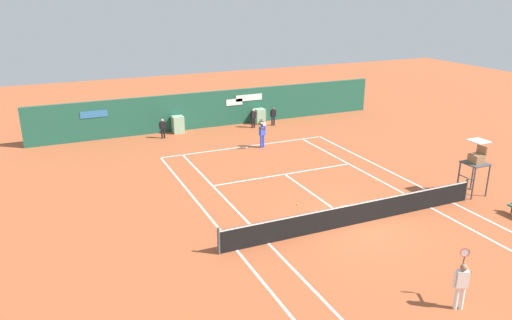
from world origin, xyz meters
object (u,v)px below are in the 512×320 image
Objects in this scene: tennis_ball_near_service_line at (298,204)px; tennis_ball_mid_court at (300,215)px; player_near_side at (461,282)px; player_on_baseline at (262,133)px; umpire_chair at (476,160)px; ball_kid_centre_post at (273,115)px; ball_kid_left_post at (163,127)px; ball_kid_right_post at (253,117)px; tennis_ball_by_sideline at (375,181)px.

tennis_ball_mid_court is at bearing -113.41° from tennis_ball_near_service_line.
player_near_side is 8.80m from tennis_ball_near_service_line.
tennis_ball_near_service_line is (-2.12, -8.38, -0.91)m from player_on_baseline.
player_near_side is (-7.31, -6.43, -0.79)m from umpire_chair.
ball_kid_left_post is at bearing 10.29° from ball_kid_centre_post.
tennis_ball_near_service_line is at bearing 119.37° from player_near_side.
ball_kid_left_post is 7.95m from ball_kid_centre_post.
tennis_ball_near_service_line is (-3.47, -12.84, -0.75)m from ball_kid_right_post.
ball_kid_centre_post is 14.99m from tennis_ball_mid_court.
umpire_chair reaches higher than tennis_ball_by_sideline.
tennis_ball_by_sideline is at bearing 100.03° from ball_kid_centre_post.
player_near_side is 21.73m from ball_kid_right_post.
tennis_ball_mid_court is at bearing 62.73° from player_on_baseline.
player_near_side reaches higher than ball_kid_right_post.
tennis_ball_near_service_line is at bearing 76.08° from ball_kid_right_post.
tennis_ball_mid_court is (-5.49, -13.93, -0.72)m from ball_kid_centre_post.
ball_kid_left_post is (-3.71, 21.56, -0.17)m from player_near_side.
tennis_ball_mid_court is (-5.43, -2.03, 0.00)m from tennis_ball_by_sideline.
tennis_ball_near_service_line is (-0.77, 8.72, -0.89)m from player_near_side.
ball_kid_centre_post reaches higher than tennis_ball_by_sideline.
ball_kid_right_post is (-4.61, 15.13, -0.93)m from umpire_chair.
tennis_ball_by_sideline is (1.49, -11.90, -0.75)m from ball_kid_right_post.
ball_kid_left_post is at bearing 124.06° from player_near_side.
ball_kid_right_post is at bearing 74.86° from tennis_ball_near_service_line.
ball_kid_right_post is 19.96× the size of tennis_ball_by_sideline.
ball_kid_left_post reaches higher than tennis_ball_by_sideline.
player_on_baseline is 17.15m from player_near_side.
ball_kid_right_post reaches higher than tennis_ball_mid_court.
ball_kid_right_post is 12.01m from tennis_ball_by_sideline.
player_on_baseline is 26.51× the size of tennis_ball_mid_court.
umpire_chair is at bearing 107.21° from player_on_baseline.
player_near_side is at bearing -113.44° from tennis_ball_by_sideline.
tennis_ball_near_service_line is 1.19m from tennis_ball_mid_court.
player_near_side is at bearing 73.53° from player_on_baseline.
umpire_chair reaches higher than ball_kid_centre_post.
tennis_ball_mid_court is at bearing 78.80° from ball_kid_centre_post.
tennis_ball_mid_court is (-0.47, -1.09, 0.00)m from tennis_ball_near_service_line.
ball_kid_centre_post is (4.24, 21.56, -0.16)m from player_near_side.
player_on_baseline reaches higher than ball_kid_left_post.
tennis_ball_mid_court is (-2.59, -9.48, -0.91)m from player_on_baseline.
tennis_ball_mid_court is (-8.55, 1.20, -1.67)m from umpire_chair.
player_on_baseline is 1.37× the size of ball_kid_centre_post.
tennis_ball_by_sideline is 1.00× the size of tennis_ball_mid_court.
tennis_ball_mid_court is at bearing -159.47° from tennis_ball_by_sideline.
ball_kid_centre_post is at bearing 89.74° from tennis_ball_by_sideline.
player_on_baseline is 9.87m from tennis_ball_mid_court.
ball_kid_left_post is 19.12× the size of tennis_ball_by_sideline.
player_on_baseline reaches higher than tennis_ball_near_service_line.
player_on_baseline is 5.32m from ball_kid_centre_post.
ball_kid_left_post reaches higher than tennis_ball_mid_court.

